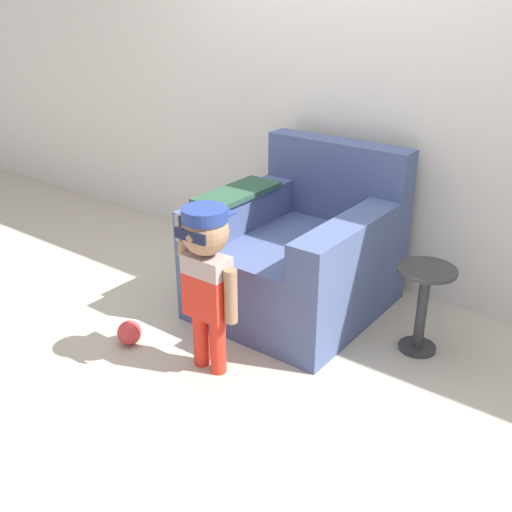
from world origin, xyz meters
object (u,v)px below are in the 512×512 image
(armchair, at_px, (300,255))
(toy_ball, at_px, (129,333))
(side_table, at_px, (423,301))
(person_child, at_px, (207,265))

(armchair, distance_m, toy_ball, 1.08)
(armchair, relative_size, side_table, 2.18)
(person_child, relative_size, toy_ball, 6.53)
(person_child, xyz_separation_m, toy_ball, (-0.50, -0.09, -0.51))
(side_table, bearing_deg, person_child, -134.08)
(armchair, bearing_deg, side_table, -2.13)
(armchair, relative_size, person_child, 1.21)
(armchair, height_order, side_table, armchair)
(side_table, bearing_deg, armchair, 177.87)
(person_child, xyz_separation_m, side_table, (0.78, 0.80, -0.29))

